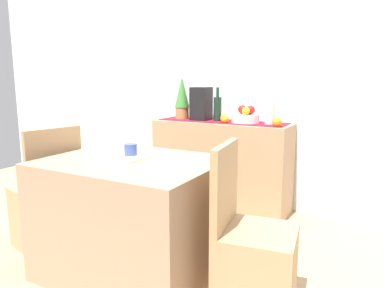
{
  "coord_description": "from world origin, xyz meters",
  "views": [
    {
      "loc": [
        1.42,
        -2.18,
        1.24
      ],
      "look_at": [
        0.03,
        0.37,
        0.71
      ],
      "focal_mm": 34.18,
      "sensor_mm": 36.0,
      "label": 1
    }
  ],
  "objects_px": {
    "ceramic_vase": "(270,113)",
    "potted_plant": "(182,97)",
    "dining_table": "(134,217)",
    "chair_near_window": "(47,211)",
    "coffee_maker": "(201,104)",
    "sideboard_console": "(221,165)",
    "fruit_bowl": "(245,118)",
    "wine_bottle": "(217,109)",
    "coffee_cup": "(131,151)",
    "chair_by_corner": "(253,263)",
    "open_book": "(123,157)"
  },
  "relations": [
    {
      "from": "ceramic_vase",
      "to": "potted_plant",
      "type": "distance_m",
      "value": 0.89
    },
    {
      "from": "dining_table",
      "to": "chair_near_window",
      "type": "xyz_separation_m",
      "value": [
        -0.79,
        -0.0,
        -0.1
      ]
    },
    {
      "from": "chair_near_window",
      "to": "potted_plant",
      "type": "bearing_deg",
      "value": 75.35
    },
    {
      "from": "coffee_maker",
      "to": "ceramic_vase",
      "type": "relative_size",
      "value": 1.56
    },
    {
      "from": "sideboard_console",
      "to": "dining_table",
      "type": "distance_m",
      "value": 1.36
    },
    {
      "from": "fruit_bowl",
      "to": "wine_bottle",
      "type": "bearing_deg",
      "value": 180.0
    },
    {
      "from": "dining_table",
      "to": "coffee_cup",
      "type": "relative_size",
      "value": 11.76
    },
    {
      "from": "sideboard_console",
      "to": "chair_by_corner",
      "type": "distance_m",
      "value": 1.59
    },
    {
      "from": "open_book",
      "to": "chair_by_corner",
      "type": "bearing_deg",
      "value": 5.18
    },
    {
      "from": "sideboard_console",
      "to": "ceramic_vase",
      "type": "relative_size",
      "value": 6.33
    },
    {
      "from": "wine_bottle",
      "to": "coffee_maker",
      "type": "bearing_deg",
      "value": 180.0
    },
    {
      "from": "coffee_maker",
      "to": "coffee_cup",
      "type": "distance_m",
      "value": 1.35
    },
    {
      "from": "open_book",
      "to": "coffee_cup",
      "type": "distance_m",
      "value": 0.06
    },
    {
      "from": "open_book",
      "to": "fruit_bowl",
      "type": "bearing_deg",
      "value": 83.13
    },
    {
      "from": "ceramic_vase",
      "to": "dining_table",
      "type": "bearing_deg",
      "value": -108.23
    },
    {
      "from": "chair_near_window",
      "to": "chair_by_corner",
      "type": "xyz_separation_m",
      "value": [
        1.58,
        0.0,
        0.0
      ]
    },
    {
      "from": "wine_bottle",
      "to": "coffee_maker",
      "type": "distance_m",
      "value": 0.17
    },
    {
      "from": "ceramic_vase",
      "to": "dining_table",
      "type": "height_order",
      "value": "ceramic_vase"
    },
    {
      "from": "coffee_maker",
      "to": "open_book",
      "type": "relative_size",
      "value": 1.13
    },
    {
      "from": "ceramic_vase",
      "to": "open_book",
      "type": "height_order",
      "value": "ceramic_vase"
    },
    {
      "from": "potted_plant",
      "to": "chair_by_corner",
      "type": "bearing_deg",
      "value": -48.06
    },
    {
      "from": "sideboard_console",
      "to": "dining_table",
      "type": "bearing_deg",
      "value": -89.66
    },
    {
      "from": "sideboard_console",
      "to": "coffee_cup",
      "type": "distance_m",
      "value": 1.37
    },
    {
      "from": "coffee_maker",
      "to": "fruit_bowl",
      "type": "bearing_deg",
      "value": 0.0
    },
    {
      "from": "dining_table",
      "to": "chair_near_window",
      "type": "distance_m",
      "value": 0.8
    },
    {
      "from": "sideboard_console",
      "to": "ceramic_vase",
      "type": "distance_m",
      "value": 0.69
    },
    {
      "from": "sideboard_console",
      "to": "fruit_bowl",
      "type": "distance_m",
      "value": 0.52
    },
    {
      "from": "sideboard_console",
      "to": "chair_by_corner",
      "type": "relative_size",
      "value": 1.43
    },
    {
      "from": "potted_plant",
      "to": "open_book",
      "type": "bearing_deg",
      "value": -75.02
    },
    {
      "from": "potted_plant",
      "to": "dining_table",
      "type": "xyz_separation_m",
      "value": [
        0.44,
        -1.36,
        -0.68
      ]
    },
    {
      "from": "dining_table",
      "to": "chair_by_corner",
      "type": "height_order",
      "value": "chair_by_corner"
    },
    {
      "from": "fruit_bowl",
      "to": "coffee_cup",
      "type": "bearing_deg",
      "value": -101.14
    },
    {
      "from": "wine_bottle",
      "to": "chair_by_corner",
      "type": "bearing_deg",
      "value": -58.15
    },
    {
      "from": "chair_by_corner",
      "to": "sideboard_console",
      "type": "bearing_deg",
      "value": 120.37
    },
    {
      "from": "coffee_maker",
      "to": "open_book",
      "type": "xyz_separation_m",
      "value": [
        0.16,
        -1.36,
        -0.24
      ]
    },
    {
      "from": "sideboard_console",
      "to": "dining_table",
      "type": "relative_size",
      "value": 1.22
    },
    {
      "from": "potted_plant",
      "to": "chair_near_window",
      "type": "relative_size",
      "value": 0.46
    },
    {
      "from": "sideboard_console",
      "to": "coffee_cup",
      "type": "bearing_deg",
      "value": -91.25
    },
    {
      "from": "fruit_bowl",
      "to": "potted_plant",
      "type": "bearing_deg",
      "value": 180.0
    },
    {
      "from": "wine_bottle",
      "to": "potted_plant",
      "type": "relative_size",
      "value": 0.76
    },
    {
      "from": "sideboard_console",
      "to": "ceramic_vase",
      "type": "height_order",
      "value": "ceramic_vase"
    },
    {
      "from": "dining_table",
      "to": "open_book",
      "type": "bearing_deg",
      "value": -179.43
    },
    {
      "from": "coffee_cup",
      "to": "chair_near_window",
      "type": "distance_m",
      "value": 0.92
    },
    {
      "from": "ceramic_vase",
      "to": "chair_by_corner",
      "type": "xyz_separation_m",
      "value": [
        0.34,
        -1.37,
        -0.67
      ]
    },
    {
      "from": "sideboard_console",
      "to": "potted_plant",
      "type": "bearing_deg",
      "value": 180.0
    },
    {
      "from": "coffee_cup",
      "to": "chair_near_window",
      "type": "relative_size",
      "value": 0.1
    },
    {
      "from": "dining_table",
      "to": "coffee_cup",
      "type": "bearing_deg",
      "value": 133.53
    },
    {
      "from": "chair_near_window",
      "to": "ceramic_vase",
      "type": "bearing_deg",
      "value": 47.76
    },
    {
      "from": "ceramic_vase",
      "to": "dining_table",
      "type": "distance_m",
      "value": 1.54
    },
    {
      "from": "fruit_bowl",
      "to": "ceramic_vase",
      "type": "relative_size",
      "value": 1.22
    }
  ]
}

